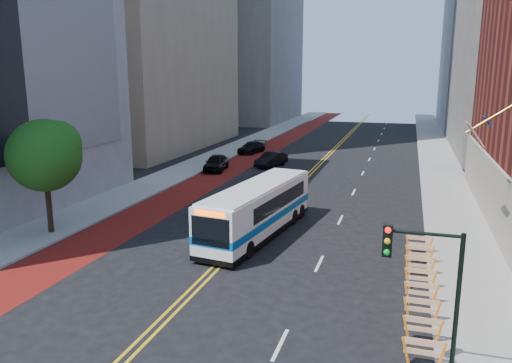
{
  "coord_description": "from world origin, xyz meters",
  "views": [
    {
      "loc": [
        8.66,
        -17.56,
        9.47
      ],
      "look_at": [
        0.85,
        8.0,
        3.57
      ],
      "focal_mm": 35.0,
      "sensor_mm": 36.0,
      "label": 1
    }
  ],
  "objects": [
    {
      "name": "car_c",
      "position": [
        -9.02,
        38.5,
        0.66
      ],
      "size": [
        2.8,
        4.85,
        1.32
      ],
      "primitive_type": "imported",
      "rotation": [
        0.0,
        0.0,
        -0.22
      ],
      "color": "black",
      "rests_on": "ground"
    },
    {
      "name": "ground",
      "position": [
        0.0,
        0.0,
        0.0
      ],
      "size": [
        160.0,
        160.0,
        0.0
      ],
      "primitive_type": "plane",
      "color": "black",
      "rests_on": "ground"
    },
    {
      "name": "construction_barriers",
      "position": [
        9.6,
        3.42,
        0.68
      ],
      "size": [
        1.42,
        10.91,
        1.0
      ],
      "color": "orange",
      "rests_on": "ground"
    },
    {
      "name": "car_a",
      "position": [
        -9.07,
        27.16,
        0.78
      ],
      "size": [
        2.46,
        4.8,
        1.56
      ],
      "primitive_type": "imported",
      "rotation": [
        0.0,
        0.0,
        0.14
      ],
      "color": "black",
      "rests_on": "ground"
    },
    {
      "name": "car_b",
      "position": [
        -4.48,
        30.81,
        0.73
      ],
      "size": [
        2.65,
        4.67,
        1.46
      ],
      "primitive_type": "imported",
      "rotation": [
        0.0,
        0.0,
        -0.26
      ],
      "color": "black",
      "rests_on": "ground"
    },
    {
      "name": "transit_bus",
      "position": [
        0.54,
        9.5,
        1.6
      ],
      "size": [
        3.9,
        11.35,
        3.06
      ],
      "rotation": [
        0.0,
        0.0,
        -0.13
      ],
      "color": "white",
      "rests_on": "ground"
    },
    {
      "name": "center_line_outer",
      "position": [
        0.18,
        30.0,
        0.0
      ],
      "size": [
        0.14,
        140.0,
        0.01
      ],
      "primitive_type": "cube",
      "color": "gold",
      "rests_on": "ground"
    },
    {
      "name": "bus_lane_paint",
      "position": [
        -8.1,
        30.0,
        0.0
      ],
      "size": [
        3.6,
        140.0,
        0.01
      ],
      "primitive_type": "cube",
      "color": "#5E160D",
      "rests_on": "ground"
    },
    {
      "name": "traffic_signal",
      "position": [
        9.41,
        -3.51,
        3.72
      ],
      "size": [
        2.21,
        0.34,
        5.07
      ],
      "color": "black",
      "rests_on": "sidewalk_right"
    },
    {
      "name": "sidewalk_right",
      "position": [
        12.0,
        30.0,
        0.07
      ],
      "size": [
        4.0,
        140.0,
        0.15
      ],
      "primitive_type": "cube",
      "color": "gray",
      "rests_on": "ground"
    },
    {
      "name": "center_line_inner",
      "position": [
        -0.18,
        30.0,
        0.0
      ],
      "size": [
        0.14,
        140.0,
        0.01
      ],
      "primitive_type": "cube",
      "color": "gold",
      "rests_on": "ground"
    },
    {
      "name": "street_tree",
      "position": [
        -11.24,
        6.04,
        4.91
      ],
      "size": [
        4.2,
        4.2,
        6.7
      ],
      "color": "black",
      "rests_on": "sidewalk_left"
    },
    {
      "name": "sidewalk_left",
      "position": [
        -12.0,
        30.0,
        0.07
      ],
      "size": [
        4.0,
        140.0,
        0.15
      ],
      "primitive_type": "cube",
      "color": "gray",
      "rests_on": "ground"
    },
    {
      "name": "lane_dashes",
      "position": [
        4.8,
        38.0,
        0.01
      ],
      "size": [
        0.14,
        98.2,
        0.01
      ],
      "color": "silver",
      "rests_on": "ground"
    }
  ]
}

